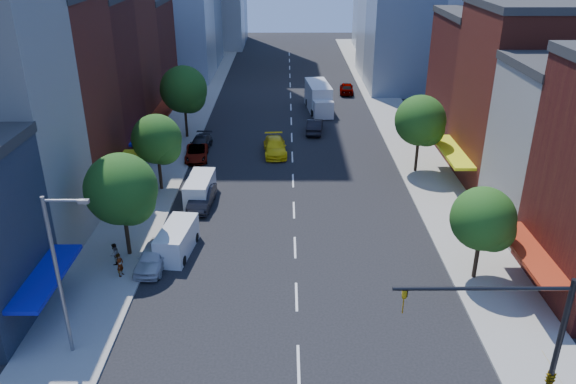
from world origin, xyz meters
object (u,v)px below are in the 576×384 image
pedestrian_far (115,254)px  parked_car_third (197,153)px  parked_car_rear (200,144)px  traffic_car_far (347,88)px  cargo_van_far (200,189)px  pedestrian_near (120,265)px  parked_car_second (202,198)px  cargo_van_near (177,241)px  taxi (275,147)px  traffic_car_oncoming (315,126)px  parked_car_front (153,257)px  box_truck (319,98)px

pedestrian_far → parked_car_third: bearing=-164.2°
parked_car_rear → traffic_car_far: bearing=57.1°
cargo_van_far → pedestrian_near: size_ratio=3.04×
parked_car_second → cargo_van_near: 7.48m
taxi → traffic_car_far: 25.93m
pedestrian_near → pedestrian_far: size_ratio=1.05×
parked_car_second → pedestrian_far: size_ratio=3.13×
pedestrian_near → cargo_van_far: bearing=-0.5°
cargo_van_near → pedestrian_far: 4.19m
taxi → cargo_van_far: bearing=-123.4°
cargo_van_near → traffic_car_oncoming: bearing=74.8°
parked_car_third → pedestrian_far: 19.99m
cargo_van_far → traffic_car_far: 38.43m
parked_car_front → box_truck: 39.24m
parked_car_rear → cargo_van_near: cargo_van_near is taller
traffic_car_far → parked_car_front: bearing=73.5°
parked_car_third → box_truck: 21.49m
parked_car_rear → traffic_car_far: (17.39, 22.83, 0.11)m
cargo_van_near → cargo_van_far: cargo_van_far is taller
traffic_car_oncoming → box_truck: 8.92m
cargo_van_far → pedestrian_near: cargo_van_far is taller
parked_car_front → taxi: taxi is taller
cargo_van_far → box_truck: bearing=70.1°
box_truck → pedestrian_near: (-14.83, -38.32, -0.65)m
parked_car_third → pedestrian_far: bearing=-102.9°
parked_car_third → cargo_van_far: 9.72m
cargo_van_far → pedestrian_far: 11.11m
cargo_van_far → taxi: size_ratio=0.90×
cargo_van_near → traffic_car_far: bearing=76.8°
parked_car_front → cargo_van_near: bearing=57.6°
taxi → traffic_car_far: size_ratio=1.16×
taxi → pedestrian_near: pedestrian_near is taller
cargo_van_far → pedestrian_far: cargo_van_far is taller
parked_car_third → cargo_van_far: size_ratio=0.96×
parked_car_rear → pedestrian_far: pedestrian_far is taller
parked_car_front → traffic_car_oncoming: bearing=70.5°
parked_car_second → parked_car_rear: 13.57m
parked_car_rear → taxi: taxi is taller
cargo_van_near → traffic_car_far: cargo_van_near is taller
parked_car_second → parked_car_rear: bearing=102.3°
cargo_van_far → cargo_van_near: bearing=-89.5°
parked_car_third → pedestrian_far: size_ratio=3.07×
traffic_car_far → pedestrian_far: bearing=70.7°
parked_car_second → box_truck: bearing=72.2°
box_truck → pedestrian_far: box_truck is taller
taxi → parked_car_rear: bearing=166.4°
traffic_car_far → box_truck: size_ratio=0.54×
parked_car_second → taxi: (5.76, 12.17, -0.00)m
cargo_van_far → box_truck: (11.33, 26.65, 0.59)m
cargo_van_far → taxi: 12.57m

